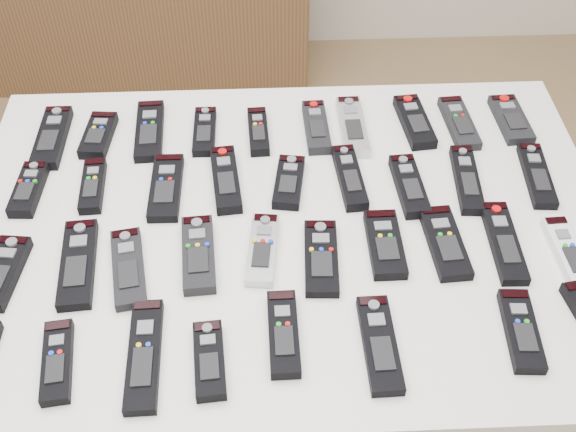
{
  "coord_description": "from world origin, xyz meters",
  "views": [
    {
      "loc": [
        0.09,
        -0.84,
        1.78
      ],
      "look_at": [
        0.13,
        0.12,
        0.8
      ],
      "focal_mm": 45.0,
      "sensor_mm": 36.0,
      "label": 1
    }
  ],
  "objects_px": {
    "remote_6": "(352,127)",
    "remote_7": "(414,122)",
    "remote_3": "(205,131)",
    "remote_5": "(316,127)",
    "remote_9": "(511,119)",
    "remote_32": "(209,360)",
    "remote_31": "(144,355)",
    "remote_27": "(504,242)",
    "remote_0": "(52,137)",
    "remote_4": "(258,131)",
    "remote_26": "(445,243)",
    "remote_15": "(350,177)",
    "remote_28": "(569,254)",
    "remote_22": "(198,254)",
    "table": "(288,243)",
    "remote_2": "(150,131)",
    "remote_14": "(289,182)",
    "remote_10": "(29,189)",
    "remote_30": "(57,361)",
    "remote_12": "(166,187)",
    "remote_18": "(537,175)",
    "remote_16": "(409,186)",
    "remote_1": "(98,135)",
    "remote_24": "(321,258)",
    "remote_34": "(380,344)",
    "remote_8": "(459,123)",
    "remote_35": "(521,330)",
    "remote_19": "(2,273)",
    "remote_23": "(262,249)",
    "remote_33": "(283,333)",
    "remote_20": "(78,264)",
    "remote_11": "(93,186)",
    "remote_13": "(226,179)",
    "remote_17": "(467,179)"
  },
  "relations": [
    {
      "from": "remote_5",
      "to": "remote_14",
      "type": "height_order",
      "value": "remote_5"
    },
    {
      "from": "remote_1",
      "to": "remote_18",
      "type": "xyz_separation_m",
      "value": [
        0.91,
        -0.17,
        -0.0
      ]
    },
    {
      "from": "remote_8",
      "to": "remote_15",
      "type": "bearing_deg",
      "value": -151.12
    },
    {
      "from": "remote_35",
      "to": "remote_31",
      "type": "bearing_deg",
      "value": -174.31
    },
    {
      "from": "table",
      "to": "remote_5",
      "type": "bearing_deg",
      "value": 74.98
    },
    {
      "from": "remote_1",
      "to": "remote_4",
      "type": "xyz_separation_m",
      "value": [
        0.34,
        -0.0,
        -0.0
      ]
    },
    {
      "from": "remote_7",
      "to": "remote_4",
      "type": "bearing_deg",
      "value": 177.07
    },
    {
      "from": "remote_26",
      "to": "remote_27",
      "type": "distance_m",
      "value": 0.11
    },
    {
      "from": "remote_14",
      "to": "remote_18",
      "type": "height_order",
      "value": "remote_14"
    },
    {
      "from": "remote_15",
      "to": "remote_17",
      "type": "xyz_separation_m",
      "value": [
        0.24,
        -0.02,
        -0.0
      ]
    },
    {
      "from": "remote_14",
      "to": "remote_30",
      "type": "distance_m",
      "value": 0.56
    },
    {
      "from": "remote_12",
      "to": "remote_27",
      "type": "relative_size",
      "value": 0.93
    },
    {
      "from": "remote_15",
      "to": "remote_28",
      "type": "distance_m",
      "value": 0.44
    },
    {
      "from": "remote_16",
      "to": "remote_24",
      "type": "height_order",
      "value": "remote_16"
    },
    {
      "from": "remote_5",
      "to": "remote_34",
      "type": "height_order",
      "value": "remote_5"
    },
    {
      "from": "remote_2",
      "to": "remote_28",
      "type": "xyz_separation_m",
      "value": [
        0.8,
        -0.39,
        0.0
      ]
    },
    {
      "from": "remote_3",
      "to": "remote_5",
      "type": "relative_size",
      "value": 0.93
    },
    {
      "from": "remote_23",
      "to": "remote_33",
      "type": "height_order",
      "value": "remote_33"
    },
    {
      "from": "remote_18",
      "to": "remote_16",
      "type": "bearing_deg",
      "value": -170.92
    },
    {
      "from": "remote_5",
      "to": "remote_31",
      "type": "xyz_separation_m",
      "value": [
        -0.32,
        -0.57,
        -0.0
      ]
    },
    {
      "from": "remote_31",
      "to": "table",
      "type": "bearing_deg",
      "value": 48.72
    },
    {
      "from": "remote_9",
      "to": "remote_27",
      "type": "distance_m",
      "value": 0.38
    },
    {
      "from": "remote_3",
      "to": "table",
      "type": "bearing_deg",
      "value": -58.07
    },
    {
      "from": "remote_3",
      "to": "remote_20",
      "type": "height_order",
      "value": "remote_20"
    },
    {
      "from": "remote_28",
      "to": "table",
      "type": "bearing_deg",
      "value": 165.45
    },
    {
      "from": "remote_0",
      "to": "remote_4",
      "type": "distance_m",
      "value": 0.44
    },
    {
      "from": "remote_12",
      "to": "remote_22",
      "type": "distance_m",
      "value": 0.2
    },
    {
      "from": "remote_35",
      "to": "table",
      "type": "bearing_deg",
      "value": 147.81
    },
    {
      "from": "remote_8",
      "to": "remote_18",
      "type": "bearing_deg",
      "value": -58.9
    },
    {
      "from": "remote_20",
      "to": "remote_11",
      "type": "bearing_deg",
      "value": 86.34
    },
    {
      "from": "remote_8",
      "to": "remote_11",
      "type": "distance_m",
      "value": 0.79
    },
    {
      "from": "remote_11",
      "to": "remote_16",
      "type": "relative_size",
      "value": 0.87
    },
    {
      "from": "remote_28",
      "to": "remote_2",
      "type": "bearing_deg",
      "value": 151.51
    },
    {
      "from": "remote_12",
      "to": "remote_16",
      "type": "height_order",
      "value": "remote_16"
    },
    {
      "from": "remote_6",
      "to": "remote_7",
      "type": "height_order",
      "value": "same"
    },
    {
      "from": "remote_5",
      "to": "remote_28",
      "type": "height_order",
      "value": "remote_5"
    },
    {
      "from": "remote_4",
      "to": "remote_30",
      "type": "distance_m",
      "value": 0.66
    },
    {
      "from": "remote_2",
      "to": "remote_30",
      "type": "bearing_deg",
      "value": -101.94
    },
    {
      "from": "remote_22",
      "to": "remote_34",
      "type": "relative_size",
      "value": 0.95
    },
    {
      "from": "remote_8",
      "to": "remote_9",
      "type": "relative_size",
      "value": 1.09
    },
    {
      "from": "remote_6",
      "to": "remote_33",
      "type": "height_order",
      "value": "same"
    },
    {
      "from": "remote_0",
      "to": "remote_10",
      "type": "height_order",
      "value": "same"
    },
    {
      "from": "remote_2",
      "to": "remote_14",
      "type": "distance_m",
      "value": 0.34
    },
    {
      "from": "remote_13",
      "to": "remote_9",
      "type": "bearing_deg",
      "value": 9.22
    },
    {
      "from": "remote_7",
      "to": "remote_27",
      "type": "xyz_separation_m",
      "value": [
        0.11,
        -0.36,
        -0.0
      ]
    },
    {
      "from": "remote_6",
      "to": "remote_19",
      "type": "xyz_separation_m",
      "value": [
        -0.67,
        -0.39,
        0.0
      ]
    },
    {
      "from": "remote_0",
      "to": "remote_12",
      "type": "distance_m",
      "value": 0.31
    },
    {
      "from": "remote_9",
      "to": "remote_32",
      "type": "relative_size",
      "value": 1.11
    },
    {
      "from": "remote_22",
      "to": "remote_9",
      "type": "bearing_deg",
      "value": 24.63
    },
    {
      "from": "remote_18",
      "to": "remote_22",
      "type": "xyz_separation_m",
      "value": [
        -0.68,
        -0.19,
        0.0
      ]
    }
  ]
}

